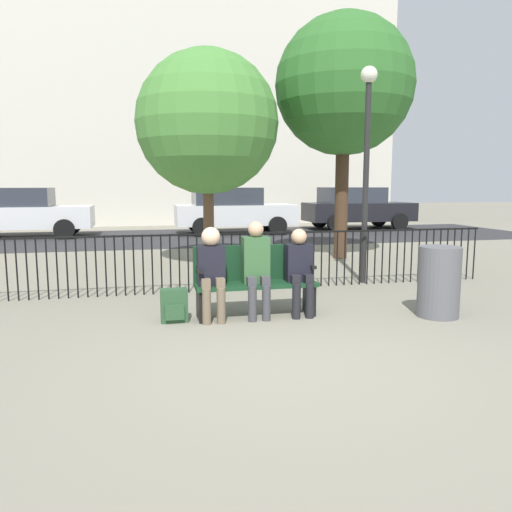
{
  "coord_description": "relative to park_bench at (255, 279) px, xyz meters",
  "views": [
    {
      "loc": [
        -1.42,
        -4.5,
        1.7
      ],
      "look_at": [
        0.0,
        1.69,
        0.8
      ],
      "focal_mm": 35.0,
      "sensor_mm": 36.0,
      "label": 1
    }
  ],
  "objects": [
    {
      "name": "lamp_post",
      "position": [
        2.36,
        1.74,
        1.94
      ],
      "size": [
        0.28,
        0.28,
        3.67
      ],
      "color": "black",
      "rests_on": "ground"
    },
    {
      "name": "backpack",
      "position": [
        -1.06,
        -0.11,
        -0.28
      ],
      "size": [
        0.33,
        0.21,
        0.42
      ],
      "color": "#284C2D",
      "rests_on": "ground"
    },
    {
      "name": "seated_person_1",
      "position": [
        -0.01,
        -0.12,
        0.2
      ],
      "size": [
        0.34,
        0.39,
        1.25
      ],
      "color": "#3D3D42",
      "rests_on": "ground"
    },
    {
      "name": "park_bench",
      "position": [
        0.0,
        0.0,
        0.0
      ],
      "size": [
        1.58,
        0.45,
        0.92
      ],
      "color": "#14381E",
      "rests_on": "ground"
    },
    {
      "name": "street_surface",
      "position": [
        0.0,
        10.23,
        -0.48
      ],
      "size": [
        24.0,
        6.0,
        0.01
      ],
      "color": "#2B2B2D",
      "rests_on": "ground"
    },
    {
      "name": "seated_person_0",
      "position": [
        -0.58,
        -0.13,
        0.19
      ],
      "size": [
        0.34,
        0.39,
        1.19
      ],
      "color": "brown",
      "rests_on": "ground"
    },
    {
      "name": "parked_car_1",
      "position": [
        6.81,
        11.94,
        0.35
      ],
      "size": [
        4.2,
        1.94,
        1.62
      ],
      "color": "black",
      "rests_on": "ground"
    },
    {
      "name": "parked_car_2",
      "position": [
        -5.21,
        11.3,
        0.35
      ],
      "size": [
        4.2,
        1.94,
        1.62
      ],
      "color": "silver",
      "rests_on": "ground"
    },
    {
      "name": "tree_0",
      "position": [
        3.11,
        4.6,
        3.41
      ],
      "size": [
        3.11,
        3.11,
        5.48
      ],
      "color": "#422D1E",
      "rests_on": "ground"
    },
    {
      "name": "tree_1",
      "position": [
        -0.04,
        4.23,
        2.48
      ],
      "size": [
        2.93,
        2.93,
        4.44
      ],
      "color": "brown",
      "rests_on": "ground"
    },
    {
      "name": "building_facade",
      "position": [
        0.0,
        18.23,
        7.19
      ],
      "size": [
        20.0,
        6.0,
        15.36
      ],
      "color": "beige",
      "rests_on": "ground"
    },
    {
      "name": "trash_bin",
      "position": [
        2.32,
        -0.6,
        -0.03
      ],
      "size": [
        0.53,
        0.53,
        0.92
      ],
      "color": "#56565B",
      "rests_on": "ground"
    },
    {
      "name": "fence_railing",
      "position": [
        -0.02,
        1.59,
        0.07
      ],
      "size": [
        9.01,
        0.03,
        0.95
      ],
      "color": "black",
      "rests_on": "ground"
    },
    {
      "name": "seated_person_2",
      "position": [
        0.57,
        -0.13,
        0.15
      ],
      "size": [
        0.34,
        0.39,
        1.14
      ],
      "color": "black",
      "rests_on": "ground"
    },
    {
      "name": "ground_plane",
      "position": [
        0.0,
        -1.77,
        -0.49
      ],
      "size": [
        80.0,
        80.0,
        0.0
      ],
      "primitive_type": "plane",
      "color": "gray"
    },
    {
      "name": "parked_car_0",
      "position": [
        1.74,
        11.1,
        0.35
      ],
      "size": [
        4.2,
        1.94,
        1.62
      ],
      "color": "silver",
      "rests_on": "ground"
    }
  ]
}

